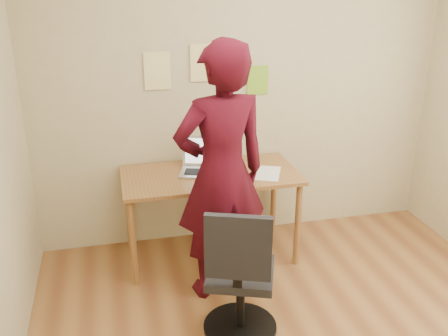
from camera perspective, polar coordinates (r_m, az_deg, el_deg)
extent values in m
cube|color=#C8BB92|center=(4.24, 1.96, 9.39)|extent=(3.50, 0.04, 2.70)
cube|color=olive|center=(3.98, -1.62, -0.83)|extent=(1.40, 0.70, 0.03)
cylinder|color=olive|center=(3.81, -10.34, -8.50)|extent=(0.05, 0.05, 0.71)
cylinder|color=olive|center=(4.05, 8.41, -6.44)|extent=(0.05, 0.05, 0.71)
cylinder|color=olive|center=(4.34, -10.84, -4.63)|extent=(0.05, 0.05, 0.71)
cylinder|color=olive|center=(4.56, 5.69, -3.04)|extent=(0.05, 0.05, 0.71)
cube|color=#BBBBC3|center=(3.98, -2.46, -0.54)|extent=(0.42, 0.35, 0.02)
cube|color=black|center=(3.97, -2.46, -0.41)|extent=(0.32, 0.22, 0.00)
cube|color=#BBBBC3|center=(4.08, -2.25, 1.97)|extent=(0.36, 0.18, 0.24)
cube|color=white|center=(4.08, -2.25, 1.97)|extent=(0.32, 0.15, 0.20)
cube|color=white|center=(4.00, 4.78, -0.57)|extent=(0.33, 0.38, 0.00)
cube|color=black|center=(3.83, 1.57, -1.50)|extent=(0.09, 0.13, 0.01)
cube|color=#3F4C59|center=(3.82, 1.57, -1.43)|extent=(0.07, 0.11, 0.00)
cube|color=#F3E491|center=(4.06, -7.62, 10.93)|extent=(0.21, 0.00, 0.30)
cube|color=#F3E491|center=(4.10, -2.39, 11.94)|extent=(0.21, 0.00, 0.30)
cube|color=#7CB829|center=(4.24, 3.88, 9.98)|extent=(0.18, 0.00, 0.24)
cube|color=black|center=(3.27, 1.93, -11.91)|extent=(0.54, 0.54, 0.06)
cube|color=black|center=(2.95, 1.63, -9.10)|extent=(0.39, 0.18, 0.42)
cube|color=black|center=(3.06, 1.60, -12.48)|extent=(0.07, 0.06, 0.11)
cylinder|color=black|center=(3.40, 1.88, -15.11)|extent=(0.06, 0.06, 0.42)
cylinder|color=black|center=(3.52, 1.84, -17.64)|extent=(0.49, 0.49, 0.03)
imported|color=#3D0813|center=(3.45, -0.29, -0.74)|extent=(0.75, 0.56, 1.86)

